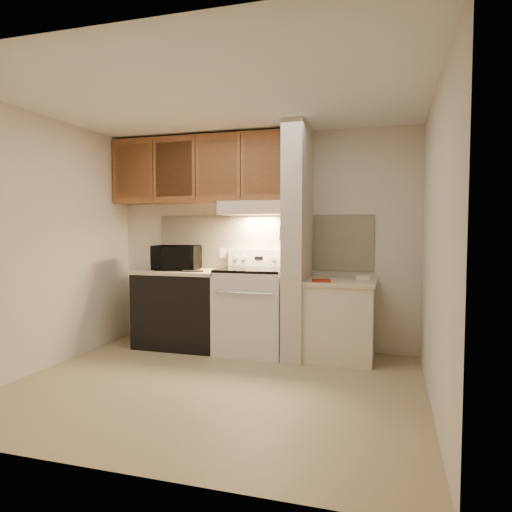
% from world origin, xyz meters
% --- Properties ---
extents(floor, '(3.60, 3.60, 0.00)m').
position_xyz_m(floor, '(0.00, 0.00, 0.00)').
color(floor, tan).
rests_on(floor, ground).
extents(ceiling, '(3.60, 3.60, 0.00)m').
position_xyz_m(ceiling, '(0.00, 0.00, 2.50)').
color(ceiling, white).
rests_on(ceiling, wall_back).
extents(wall_back, '(3.60, 2.50, 0.02)m').
position_xyz_m(wall_back, '(0.00, 1.50, 1.25)').
color(wall_back, beige).
rests_on(wall_back, floor).
extents(wall_left, '(0.02, 3.00, 2.50)m').
position_xyz_m(wall_left, '(-1.80, 0.00, 1.25)').
color(wall_left, beige).
rests_on(wall_left, floor).
extents(wall_right, '(0.02, 3.00, 2.50)m').
position_xyz_m(wall_right, '(1.80, 0.00, 1.25)').
color(wall_right, beige).
rests_on(wall_right, floor).
extents(backsplash, '(2.60, 0.02, 0.63)m').
position_xyz_m(backsplash, '(0.00, 1.49, 1.24)').
color(backsplash, white).
rests_on(backsplash, wall_back).
extents(range_body, '(0.76, 0.65, 0.92)m').
position_xyz_m(range_body, '(0.00, 1.16, 0.46)').
color(range_body, silver).
rests_on(range_body, floor).
extents(oven_window, '(0.50, 0.01, 0.30)m').
position_xyz_m(oven_window, '(0.00, 0.84, 0.50)').
color(oven_window, black).
rests_on(oven_window, range_body).
extents(oven_handle, '(0.65, 0.02, 0.02)m').
position_xyz_m(oven_handle, '(0.00, 0.80, 0.72)').
color(oven_handle, silver).
rests_on(oven_handle, range_body).
extents(cooktop, '(0.74, 0.64, 0.03)m').
position_xyz_m(cooktop, '(0.00, 1.16, 0.94)').
color(cooktop, black).
rests_on(cooktop, range_body).
extents(range_backguard, '(0.76, 0.08, 0.20)m').
position_xyz_m(range_backguard, '(0.00, 1.44, 1.05)').
color(range_backguard, silver).
rests_on(range_backguard, range_body).
extents(range_display, '(0.10, 0.01, 0.04)m').
position_xyz_m(range_display, '(0.00, 1.40, 1.05)').
color(range_display, black).
rests_on(range_display, range_backguard).
extents(range_knob_left_outer, '(0.05, 0.02, 0.05)m').
position_xyz_m(range_knob_left_outer, '(-0.28, 1.40, 1.05)').
color(range_knob_left_outer, silver).
rests_on(range_knob_left_outer, range_backguard).
extents(range_knob_left_inner, '(0.05, 0.02, 0.05)m').
position_xyz_m(range_knob_left_inner, '(-0.18, 1.40, 1.05)').
color(range_knob_left_inner, silver).
rests_on(range_knob_left_inner, range_backguard).
extents(range_knob_right_inner, '(0.05, 0.02, 0.05)m').
position_xyz_m(range_knob_right_inner, '(0.18, 1.40, 1.05)').
color(range_knob_right_inner, silver).
rests_on(range_knob_right_inner, range_backguard).
extents(range_knob_right_outer, '(0.05, 0.02, 0.05)m').
position_xyz_m(range_knob_right_outer, '(0.28, 1.40, 1.05)').
color(range_knob_right_outer, silver).
rests_on(range_knob_right_outer, range_backguard).
extents(dishwasher_front, '(1.00, 0.63, 0.87)m').
position_xyz_m(dishwasher_front, '(-0.88, 1.17, 0.43)').
color(dishwasher_front, black).
rests_on(dishwasher_front, floor).
extents(left_countertop, '(1.04, 0.67, 0.04)m').
position_xyz_m(left_countertop, '(-0.88, 1.17, 0.89)').
color(left_countertop, beige).
rests_on(left_countertop, dishwasher_front).
extents(spoon_rest, '(0.25, 0.15, 0.02)m').
position_xyz_m(spoon_rest, '(-0.65, 0.97, 0.92)').
color(spoon_rest, black).
rests_on(spoon_rest, left_countertop).
extents(teal_jar, '(0.13, 0.13, 0.11)m').
position_xyz_m(teal_jar, '(-1.23, 1.39, 0.97)').
color(teal_jar, '#206463').
rests_on(teal_jar, left_countertop).
extents(outlet, '(0.08, 0.01, 0.12)m').
position_xyz_m(outlet, '(-0.48, 1.48, 1.10)').
color(outlet, beige).
rests_on(outlet, backsplash).
extents(microwave, '(0.56, 0.42, 0.29)m').
position_xyz_m(microwave, '(-0.93, 1.15, 1.05)').
color(microwave, black).
rests_on(microwave, left_countertop).
extents(partition_pillar, '(0.22, 0.70, 2.50)m').
position_xyz_m(partition_pillar, '(0.51, 1.15, 1.25)').
color(partition_pillar, beige).
rests_on(partition_pillar, floor).
extents(pillar_trim, '(0.01, 0.70, 0.04)m').
position_xyz_m(pillar_trim, '(0.39, 1.15, 1.30)').
color(pillar_trim, '#925832').
rests_on(pillar_trim, partition_pillar).
extents(knife_strip, '(0.02, 0.42, 0.04)m').
position_xyz_m(knife_strip, '(0.39, 1.10, 1.32)').
color(knife_strip, black).
rests_on(knife_strip, partition_pillar).
extents(knife_blade_a, '(0.01, 0.03, 0.16)m').
position_xyz_m(knife_blade_a, '(0.38, 0.95, 1.22)').
color(knife_blade_a, silver).
rests_on(knife_blade_a, knife_strip).
extents(knife_handle_a, '(0.02, 0.02, 0.10)m').
position_xyz_m(knife_handle_a, '(0.38, 0.93, 1.37)').
color(knife_handle_a, black).
rests_on(knife_handle_a, knife_strip).
extents(knife_blade_b, '(0.01, 0.04, 0.18)m').
position_xyz_m(knife_blade_b, '(0.38, 1.03, 1.21)').
color(knife_blade_b, silver).
rests_on(knife_blade_b, knife_strip).
extents(knife_handle_b, '(0.02, 0.02, 0.10)m').
position_xyz_m(knife_handle_b, '(0.38, 1.02, 1.37)').
color(knife_handle_b, black).
rests_on(knife_handle_b, knife_strip).
extents(knife_blade_c, '(0.01, 0.04, 0.20)m').
position_xyz_m(knife_blade_c, '(0.38, 1.10, 1.20)').
color(knife_blade_c, silver).
rests_on(knife_blade_c, knife_strip).
extents(knife_handle_c, '(0.02, 0.02, 0.10)m').
position_xyz_m(knife_handle_c, '(0.38, 1.10, 1.37)').
color(knife_handle_c, black).
rests_on(knife_handle_c, knife_strip).
extents(knife_blade_d, '(0.01, 0.04, 0.16)m').
position_xyz_m(knife_blade_d, '(0.38, 1.18, 1.22)').
color(knife_blade_d, silver).
rests_on(knife_blade_d, knife_strip).
extents(knife_handle_d, '(0.02, 0.02, 0.10)m').
position_xyz_m(knife_handle_d, '(0.38, 1.17, 1.37)').
color(knife_handle_d, black).
rests_on(knife_handle_d, knife_strip).
extents(knife_blade_e, '(0.01, 0.04, 0.18)m').
position_xyz_m(knife_blade_e, '(0.38, 1.26, 1.21)').
color(knife_blade_e, silver).
rests_on(knife_blade_e, knife_strip).
extents(knife_handle_e, '(0.02, 0.02, 0.10)m').
position_xyz_m(knife_handle_e, '(0.38, 1.26, 1.37)').
color(knife_handle_e, black).
rests_on(knife_handle_e, knife_strip).
extents(oven_mitt, '(0.03, 0.10, 0.24)m').
position_xyz_m(oven_mitt, '(0.38, 1.32, 1.17)').
color(oven_mitt, gray).
rests_on(oven_mitt, partition_pillar).
extents(right_cab_base, '(0.70, 0.60, 0.81)m').
position_xyz_m(right_cab_base, '(0.97, 1.15, 0.40)').
color(right_cab_base, beige).
rests_on(right_cab_base, floor).
extents(right_countertop, '(0.74, 0.64, 0.04)m').
position_xyz_m(right_countertop, '(0.97, 1.15, 0.83)').
color(right_countertop, beige).
rests_on(right_countertop, right_cab_base).
extents(red_folder, '(0.24, 0.29, 0.01)m').
position_xyz_m(red_folder, '(0.79, 1.00, 0.85)').
color(red_folder, '#AB2012').
rests_on(red_folder, right_countertop).
extents(white_box, '(0.15, 0.10, 0.04)m').
position_xyz_m(white_box, '(1.19, 1.33, 0.87)').
color(white_box, white).
rests_on(white_box, right_countertop).
extents(range_hood, '(0.78, 0.44, 0.15)m').
position_xyz_m(range_hood, '(0.00, 1.28, 1.62)').
color(range_hood, beige).
rests_on(range_hood, upper_cabinets).
extents(hood_lip, '(0.78, 0.04, 0.06)m').
position_xyz_m(hood_lip, '(0.00, 1.07, 1.58)').
color(hood_lip, beige).
rests_on(hood_lip, range_hood).
extents(upper_cabinets, '(2.18, 0.33, 0.77)m').
position_xyz_m(upper_cabinets, '(-0.69, 1.32, 2.08)').
color(upper_cabinets, '#925832').
rests_on(upper_cabinets, wall_back).
extents(cab_door_a, '(0.46, 0.01, 0.63)m').
position_xyz_m(cab_door_a, '(-1.51, 1.17, 2.08)').
color(cab_door_a, '#925832').
rests_on(cab_door_a, upper_cabinets).
extents(cab_gap_a, '(0.01, 0.01, 0.73)m').
position_xyz_m(cab_gap_a, '(-1.23, 1.16, 2.08)').
color(cab_gap_a, black).
rests_on(cab_gap_a, upper_cabinets).
extents(cab_door_b, '(0.46, 0.01, 0.63)m').
position_xyz_m(cab_door_b, '(-0.96, 1.17, 2.08)').
color(cab_door_b, '#925832').
rests_on(cab_door_b, upper_cabinets).
extents(cab_gap_b, '(0.01, 0.01, 0.73)m').
position_xyz_m(cab_gap_b, '(-0.69, 1.16, 2.08)').
color(cab_gap_b, black).
rests_on(cab_gap_b, upper_cabinets).
extents(cab_door_c, '(0.46, 0.01, 0.63)m').
position_xyz_m(cab_door_c, '(-0.42, 1.17, 2.08)').
color(cab_door_c, '#925832').
rests_on(cab_door_c, upper_cabinets).
extents(cab_gap_c, '(0.01, 0.01, 0.73)m').
position_xyz_m(cab_gap_c, '(-0.14, 1.16, 2.08)').
color(cab_gap_c, black).
rests_on(cab_gap_c, upper_cabinets).
extents(cab_door_d, '(0.46, 0.01, 0.63)m').
position_xyz_m(cab_door_d, '(0.13, 1.17, 2.08)').
color(cab_door_d, '#925832').
rests_on(cab_door_d, upper_cabinets).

